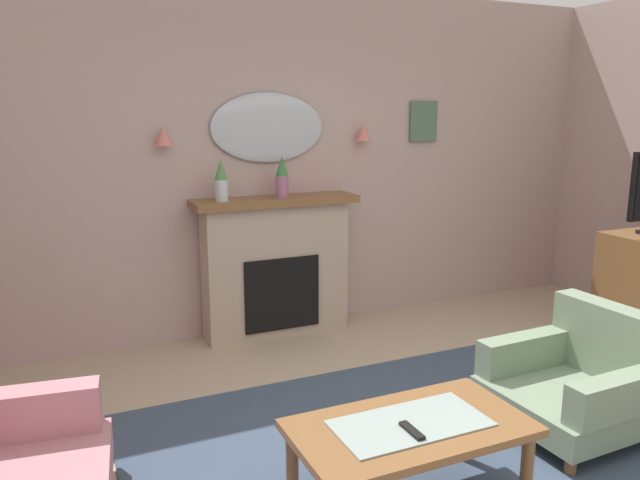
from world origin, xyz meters
The scene contains 12 objects.
wall_back centered at (0.00, 2.56, 1.42)m, with size 7.25×0.10×2.84m, color #B29993.
patterned_rug centered at (0.00, 0.20, 0.01)m, with size 3.20×2.40×0.01m, color #38475B.
fireplace centered at (-0.12, 2.34, 0.57)m, with size 1.36×0.36×1.16m.
mantel_vase_centre centered at (-0.57, 2.31, 1.32)m, with size 0.10×0.10×0.32m.
mantel_vase_right centered at (-0.07, 2.31, 1.32)m, with size 0.10×0.10×0.33m.
wall_mirror centered at (-0.12, 2.48, 1.71)m, with size 0.96×0.06×0.56m, color #B2BCC6.
wall_sconce_left centered at (-0.97, 2.43, 1.66)m, with size 0.14×0.14×0.14m, color #D17066.
wall_sconce_right centered at (0.73, 2.43, 1.66)m, with size 0.14×0.14×0.14m, color #D17066.
framed_picture centered at (1.38, 2.49, 1.75)m, with size 0.28×0.03×0.36m, color #4C6B56.
coffee_table centered at (-0.38, -0.13, 0.38)m, with size 1.10×0.60×0.45m.
tv_remote centered at (-0.42, -0.20, 0.45)m, with size 0.04×0.16×0.02m, color black.
armchair_in_corner centered at (0.96, 0.12, 0.31)m, with size 0.84×0.84×0.71m.
Camera 1 is at (-1.82, -2.31, 1.85)m, focal length 34.51 mm.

